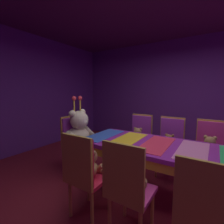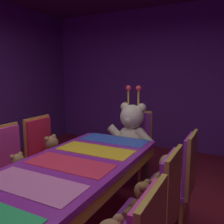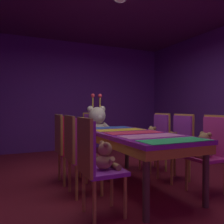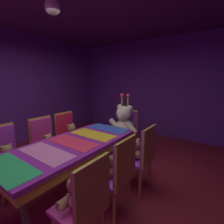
% 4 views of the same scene
% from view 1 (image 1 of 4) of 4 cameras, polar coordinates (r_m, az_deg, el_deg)
% --- Properties ---
extents(ground_plane, '(7.90, 7.90, 0.00)m').
position_cam_1_polar(ground_plane, '(2.57, 14.87, -26.77)').
color(ground_plane, maroon).
extents(wall_back, '(5.20, 0.12, 2.80)m').
position_cam_1_polar(wall_back, '(4.33, -29.30, 5.91)').
color(wall_back, '#59267F').
rests_on(wall_back, ground_plane).
extents(wall_right, '(0.12, 6.40, 2.80)m').
position_cam_1_polar(wall_right, '(4.69, 25.25, 6.16)').
color(wall_right, '#59267F').
rests_on(wall_right, ground_plane).
extents(banquet_table, '(0.90, 2.02, 0.75)m').
position_cam_1_polar(banquet_table, '(2.27, 15.41, -12.97)').
color(banquet_table, purple).
rests_on(banquet_table, ground_plane).
extents(chair_left_0, '(0.42, 0.41, 0.98)m').
position_cam_1_polar(chair_left_0, '(1.48, 30.04, -27.78)').
color(chair_left_0, purple).
rests_on(chair_left_0, ground_plane).
extents(teddy_left_0, '(0.23, 0.30, 0.29)m').
position_cam_1_polar(teddy_left_0, '(1.61, 30.27, -25.40)').
color(teddy_left_0, '#9E7247').
rests_on(teddy_left_0, chair_left_0).
extents(chair_left_1, '(0.42, 0.41, 0.98)m').
position_cam_1_polar(chair_left_1, '(1.63, 5.04, -23.49)').
color(chair_left_1, '#CC338C').
rests_on(chair_left_1, ground_plane).
extents(teddy_left_1, '(0.22, 0.28, 0.26)m').
position_cam_1_polar(teddy_left_1, '(1.75, 7.36, -22.08)').
color(teddy_left_1, '#9E7247').
rests_on(teddy_left_1, chair_left_1).
extents(chair_left_2, '(0.42, 0.41, 0.98)m').
position_cam_1_polar(chair_left_2, '(1.88, -10.46, -19.12)').
color(chair_left_2, red).
rests_on(chair_left_2, ground_plane).
extents(teddy_left_2, '(0.26, 0.34, 0.32)m').
position_cam_1_polar(teddy_left_2, '(1.98, -7.43, -17.69)').
color(teddy_left_2, '#9E7247').
rests_on(teddy_left_2, chair_left_2).
extents(chair_right_0, '(0.42, 0.41, 0.98)m').
position_cam_1_polar(chair_right_0, '(3.00, 31.12, -9.91)').
color(chair_right_0, '#CC338C').
rests_on(chair_right_0, ground_plane).
extents(teddy_right_0, '(0.26, 0.33, 0.32)m').
position_cam_1_polar(teddy_right_0, '(2.87, 31.03, -10.77)').
color(teddy_right_0, '#9E7247').
rests_on(teddy_right_0, chair_right_0).
extents(chair_right_1, '(0.42, 0.41, 0.98)m').
position_cam_1_polar(chair_right_1, '(3.03, 20.01, -9.15)').
color(chair_right_1, purple).
rests_on(chair_right_1, ground_plane).
extents(teddy_right_1, '(0.22, 0.29, 0.27)m').
position_cam_1_polar(teddy_right_1, '(2.90, 19.36, -10.30)').
color(teddy_right_1, brown).
rests_on(teddy_right_1, chair_right_1).
extents(chair_right_2, '(0.42, 0.41, 0.98)m').
position_cam_1_polar(chair_right_2, '(3.23, 9.93, -7.82)').
color(chair_right_2, purple).
rests_on(chair_right_2, ground_plane).
extents(teddy_right_2, '(0.25, 0.32, 0.30)m').
position_cam_1_polar(teddy_right_2, '(3.10, 8.88, -8.58)').
color(teddy_right_2, '#9E7247').
rests_on(teddy_right_2, chair_right_2).
extents(throne_chair, '(0.41, 0.42, 0.98)m').
position_cam_1_polar(throne_chair, '(3.09, -13.48, -8.62)').
color(throne_chair, purple).
rests_on(throne_chair, ground_plane).
extents(king_teddy_bear, '(0.69, 0.54, 0.89)m').
position_cam_1_polar(king_teddy_bear, '(2.93, -11.25, -6.43)').
color(king_teddy_bear, beige).
rests_on(king_teddy_bear, throne_chair).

